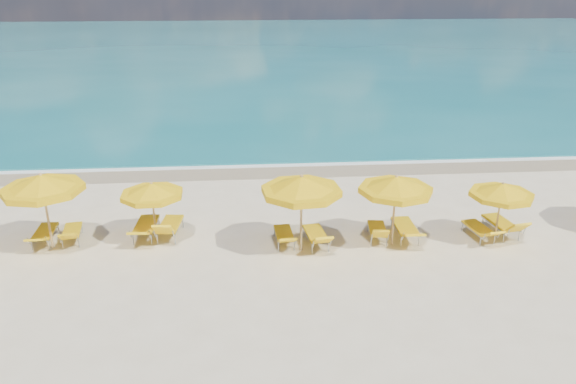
{
  "coord_description": "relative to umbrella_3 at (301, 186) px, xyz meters",
  "views": [
    {
      "loc": [
        -1.44,
        -16.45,
        8.31
      ],
      "look_at": [
        0.0,
        1.5,
        1.2
      ],
      "focal_mm": 35.0,
      "sensor_mm": 36.0,
      "label": 1
    }
  ],
  "objects": [
    {
      "name": "whitecap_near",
      "position": [
        -6.25,
        17.54,
        -2.19
      ],
      "size": [
        14.0,
        0.36,
        0.05
      ],
      "primitive_type": "cube",
      "color": "white",
      "rests_on": "ground"
    },
    {
      "name": "lounger_3_right",
      "position": [
        0.53,
        0.3,
        -1.97
      ],
      "size": [
        0.81,
        1.87,
        0.8
      ],
      "rotation": [
        0.0,
        0.0,
        0.12
      ],
      "color": "#A5A8AD",
      "rests_on": "ground"
    },
    {
      "name": "umbrella_3",
      "position": [
        0.0,
        0.0,
        0.0
      ],
      "size": [
        3.14,
        3.14,
        2.57
      ],
      "rotation": [
        0.0,
        0.0,
        -0.28
      ],
      "color": "tan",
      "rests_on": "ground"
    },
    {
      "name": "lounger_5_left",
      "position": [
        5.99,
        0.36,
        -1.98
      ],
      "size": [
        0.83,
        1.79,
        0.72
      ],
      "rotation": [
        0.0,
        0.0,
        0.16
      ],
      "color": "#A5A8AD",
      "rests_on": "ground"
    },
    {
      "name": "whitecap_far",
      "position": [
        7.75,
        24.54,
        -2.19
      ],
      "size": [
        18.0,
        0.3,
        0.05
      ],
      "primitive_type": "cube",
      "color": "white",
      "rests_on": "ground"
    },
    {
      "name": "lounger_1_left",
      "position": [
        -8.3,
        1.2,
        -1.98
      ],
      "size": [
        0.66,
        1.85,
        0.67
      ],
      "rotation": [
        0.0,
        0.0,
        0.04
      ],
      "color": "#A5A8AD",
      "rests_on": "ground"
    },
    {
      "name": "wet_sand_band",
      "position": [
        -0.25,
        7.94,
        -2.19
      ],
      "size": [
        120.0,
        2.6,
        0.01
      ],
      "primitive_type": "cube",
      "color": "tan",
      "rests_on": "ground"
    },
    {
      "name": "lounger_2_left",
      "position": [
        -5.07,
        1.38,
        -1.95
      ],
      "size": [
        0.76,
        2.08,
        0.75
      ],
      "rotation": [
        0.0,
        0.0,
        -0.05
      ],
      "color": "#A5A8AD",
      "rests_on": "ground"
    },
    {
      "name": "lounger_3_left",
      "position": [
        -0.5,
        0.47,
        -1.98
      ],
      "size": [
        0.66,
        1.75,
        0.7
      ],
      "rotation": [
        0.0,
        0.0,
        0.06
      ],
      "color": "#A5A8AD",
      "rests_on": "ground"
    },
    {
      "name": "umbrella_1",
      "position": [
        -7.95,
        0.78,
        0.0
      ],
      "size": [
        2.95,
        2.95,
        2.57
      ],
      "rotation": [
        0.0,
        0.0,
        0.18
      ],
      "color": "tan",
      "rests_on": "ground"
    },
    {
      "name": "lounger_4_left",
      "position": [
        2.61,
        0.56,
        -1.98
      ],
      "size": [
        0.74,
        1.68,
        0.79
      ],
      "rotation": [
        0.0,
        0.0,
        -0.12
      ],
      "color": "#A5A8AD",
      "rests_on": "ground"
    },
    {
      "name": "umbrella_4",
      "position": [
        3.0,
        0.18,
        -0.14
      ],
      "size": [
        2.56,
        2.56,
        2.4
      ],
      "rotation": [
        0.0,
        0.0,
        -0.08
      ],
      "color": "tan",
      "rests_on": "ground"
    },
    {
      "name": "lounger_5_right",
      "position": [
        6.87,
        0.61,
        -1.95
      ],
      "size": [
        0.91,
        1.95,
        0.9
      ],
      "rotation": [
        0.0,
        0.0,
        0.16
      ],
      "color": "#A5A8AD",
      "rests_on": "ground"
    },
    {
      "name": "lounger_4_right",
      "position": [
        3.55,
        0.56,
        -1.95
      ],
      "size": [
        0.68,
        2.01,
        0.74
      ],
      "rotation": [
        0.0,
        0.0,
        -0.01
      ],
      "color": "#A5A8AD",
      "rests_on": "ground"
    },
    {
      "name": "ground_plane",
      "position": [
        -0.25,
        0.54,
        -2.19
      ],
      "size": [
        120.0,
        120.0,
        0.0
      ],
      "primitive_type": "plane",
      "color": "beige"
    },
    {
      "name": "ocean",
      "position": [
        -0.25,
        48.54,
        -2.19
      ],
      "size": [
        120.0,
        80.0,
        0.3
      ],
      "primitive_type": "cube",
      "color": "#13666C",
      "rests_on": "ground"
    },
    {
      "name": "foam_line",
      "position": [
        -0.25,
        8.74,
        -2.19
      ],
      "size": [
        120.0,
        1.2,
        0.03
      ],
      "primitive_type": "cube",
      "color": "white",
      "rests_on": "ground"
    },
    {
      "name": "umbrella_5",
      "position": [
        6.46,
        0.14,
        -0.42
      ],
      "size": [
        2.44,
        2.44,
        2.08
      ],
      "rotation": [
        0.0,
        0.0,
        -0.21
      ],
      "color": "tan",
      "rests_on": "ground"
    },
    {
      "name": "lounger_1_right",
      "position": [
        -7.44,
        1.23,
        -1.99
      ],
      "size": [
        0.8,
        1.74,
        0.73
      ],
      "rotation": [
        0.0,
        0.0,
        0.15
      ],
      "color": "#A5A8AD",
      "rests_on": "ground"
    },
    {
      "name": "umbrella_2",
      "position": [
        -4.7,
        1.07,
        -0.43
      ],
      "size": [
        2.64,
        2.64,
        2.07
      ],
      "rotation": [
        0.0,
        0.0,
        -0.36
      ],
      "color": "tan",
      "rests_on": "ground"
    },
    {
      "name": "lounger_2_right",
      "position": [
        -4.27,
        1.34,
        -1.95
      ],
      "size": [
        0.84,
        1.95,
        0.92
      ],
      "rotation": [
        0.0,
        0.0,
        -0.11
      ],
      "color": "#A5A8AD",
      "rests_on": "ground"
    }
  ]
}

